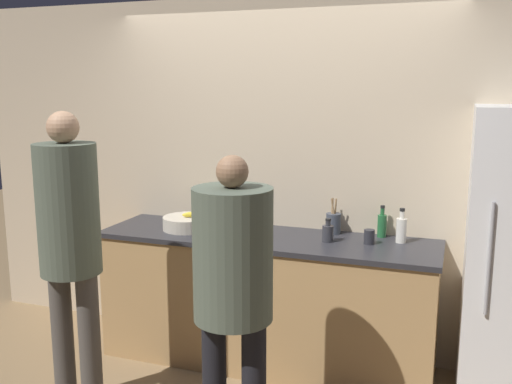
{
  "coord_description": "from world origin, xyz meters",
  "views": [
    {
      "loc": [
        1.22,
        -3.28,
        1.97
      ],
      "look_at": [
        0.0,
        0.15,
        1.29
      ],
      "focal_mm": 40.0,
      "sensor_mm": 36.0,
      "label": 1
    }
  ],
  "objects_px": {
    "person_left": "(70,236)",
    "bottle_clear": "(401,229)",
    "potted_plant": "(223,206)",
    "utensil_crock": "(333,223)",
    "bottle_green": "(382,225)",
    "fruit_bowl": "(187,223)",
    "bottle_dark": "(328,233)",
    "person_center": "(233,277)",
    "cup_black": "(369,237)"
  },
  "relations": [
    {
      "from": "bottle_clear",
      "to": "potted_plant",
      "type": "relative_size",
      "value": 0.99
    },
    {
      "from": "person_left",
      "to": "person_center",
      "type": "relative_size",
      "value": 1.12
    },
    {
      "from": "bottle_dark",
      "to": "cup_black",
      "type": "bearing_deg",
      "value": 7.85
    },
    {
      "from": "person_center",
      "to": "fruit_bowl",
      "type": "height_order",
      "value": "person_center"
    },
    {
      "from": "person_center",
      "to": "fruit_bowl",
      "type": "relative_size",
      "value": 4.64
    },
    {
      "from": "person_center",
      "to": "bottle_clear",
      "type": "height_order",
      "value": "person_center"
    },
    {
      "from": "utensil_crock",
      "to": "bottle_dark",
      "type": "relative_size",
      "value": 1.6
    },
    {
      "from": "person_center",
      "to": "bottle_clear",
      "type": "xyz_separation_m",
      "value": [
        0.72,
        1.21,
        0.02
      ]
    },
    {
      "from": "fruit_bowl",
      "to": "bottle_clear",
      "type": "height_order",
      "value": "bottle_clear"
    },
    {
      "from": "utensil_crock",
      "to": "bottle_dark",
      "type": "bearing_deg",
      "value": -87.18
    },
    {
      "from": "fruit_bowl",
      "to": "potted_plant",
      "type": "xyz_separation_m",
      "value": [
        0.17,
        0.27,
        0.08
      ]
    },
    {
      "from": "bottle_dark",
      "to": "bottle_green",
      "type": "bearing_deg",
      "value": 37.21
    },
    {
      "from": "utensil_crock",
      "to": "bottle_green",
      "type": "bearing_deg",
      "value": 2.79
    },
    {
      "from": "utensil_crock",
      "to": "bottle_clear",
      "type": "bearing_deg",
      "value": -9.94
    },
    {
      "from": "person_left",
      "to": "person_center",
      "type": "height_order",
      "value": "person_left"
    },
    {
      "from": "person_left",
      "to": "fruit_bowl",
      "type": "height_order",
      "value": "person_left"
    },
    {
      "from": "person_center",
      "to": "bottle_green",
      "type": "distance_m",
      "value": 1.44
    },
    {
      "from": "fruit_bowl",
      "to": "utensil_crock",
      "type": "height_order",
      "value": "utensil_crock"
    },
    {
      "from": "person_left",
      "to": "bottle_green",
      "type": "relative_size",
      "value": 8.25
    },
    {
      "from": "bottle_green",
      "to": "fruit_bowl",
      "type": "bearing_deg",
      "value": -169.19
    },
    {
      "from": "person_left",
      "to": "bottle_dark",
      "type": "relative_size",
      "value": 11.55
    },
    {
      "from": "fruit_bowl",
      "to": "potted_plant",
      "type": "distance_m",
      "value": 0.33
    },
    {
      "from": "person_left",
      "to": "utensil_crock",
      "type": "relative_size",
      "value": 7.23
    },
    {
      "from": "person_left",
      "to": "cup_black",
      "type": "distance_m",
      "value": 1.89
    },
    {
      "from": "bottle_green",
      "to": "potted_plant",
      "type": "bearing_deg",
      "value": 179.34
    },
    {
      "from": "person_left",
      "to": "cup_black",
      "type": "relative_size",
      "value": 18.92
    },
    {
      "from": "bottle_green",
      "to": "bottle_dark",
      "type": "distance_m",
      "value": 0.41
    },
    {
      "from": "person_left",
      "to": "bottle_green",
      "type": "bearing_deg",
      "value": 36.27
    },
    {
      "from": "cup_black",
      "to": "potted_plant",
      "type": "relative_size",
      "value": 0.41
    },
    {
      "from": "cup_black",
      "to": "potted_plant",
      "type": "xyz_separation_m",
      "value": [
        -1.14,
        0.22,
        0.08
      ]
    },
    {
      "from": "utensil_crock",
      "to": "bottle_clear",
      "type": "distance_m",
      "value": 0.48
    },
    {
      "from": "person_left",
      "to": "utensil_crock",
      "type": "height_order",
      "value": "person_left"
    },
    {
      "from": "fruit_bowl",
      "to": "bottle_green",
      "type": "relative_size",
      "value": 1.59
    },
    {
      "from": "bottle_clear",
      "to": "bottle_dark",
      "type": "distance_m",
      "value": 0.49
    },
    {
      "from": "person_center",
      "to": "cup_black",
      "type": "xyz_separation_m",
      "value": [
        0.53,
        1.11,
        -0.02
      ]
    },
    {
      "from": "bottle_dark",
      "to": "potted_plant",
      "type": "height_order",
      "value": "potted_plant"
    },
    {
      "from": "person_center",
      "to": "person_left",
      "type": "bearing_deg",
      "value": 174.55
    },
    {
      "from": "cup_black",
      "to": "bottle_clear",
      "type": "bearing_deg",
      "value": 29.38
    },
    {
      "from": "fruit_bowl",
      "to": "potted_plant",
      "type": "height_order",
      "value": "potted_plant"
    },
    {
      "from": "person_left",
      "to": "bottle_clear",
      "type": "xyz_separation_m",
      "value": [
        1.79,
        1.11,
        -0.07
      ]
    },
    {
      "from": "person_center",
      "to": "bottle_dark",
      "type": "bearing_deg",
      "value": 76.6
    },
    {
      "from": "person_left",
      "to": "person_center",
      "type": "distance_m",
      "value": 1.08
    },
    {
      "from": "fruit_bowl",
      "to": "bottle_clear",
      "type": "xyz_separation_m",
      "value": [
        1.5,
        0.16,
        0.04
      ]
    },
    {
      "from": "bottle_green",
      "to": "potted_plant",
      "type": "xyz_separation_m",
      "value": [
        -1.2,
        0.01,
        0.04
      ]
    },
    {
      "from": "person_center",
      "to": "bottle_clear",
      "type": "distance_m",
      "value": 1.41
    },
    {
      "from": "person_left",
      "to": "bottle_clear",
      "type": "distance_m",
      "value": 2.11
    },
    {
      "from": "fruit_bowl",
      "to": "bottle_dark",
      "type": "distance_m",
      "value": 1.04
    },
    {
      "from": "bottle_dark",
      "to": "person_center",
      "type": "bearing_deg",
      "value": -103.4
    },
    {
      "from": "bottle_clear",
      "to": "potted_plant",
      "type": "xyz_separation_m",
      "value": [
        -1.34,
        0.11,
        0.04
      ]
    },
    {
      "from": "utensil_crock",
      "to": "person_left",
      "type": "bearing_deg",
      "value": -137.75
    }
  ]
}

